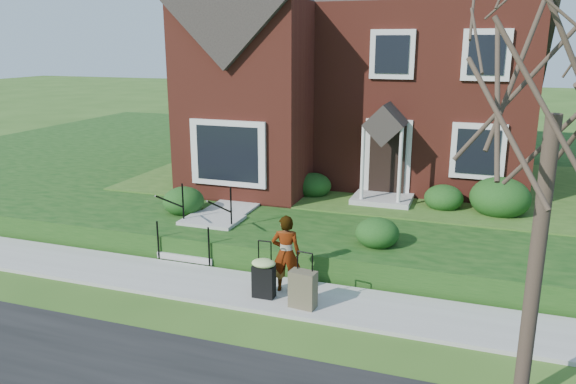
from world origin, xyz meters
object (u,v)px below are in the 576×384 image
at_px(suitcase_black, 264,276).
at_px(suitcase_olive, 303,289).
at_px(woman, 286,253).
at_px(front_steps, 204,232).
at_px(tree_verge, 558,82).

relative_size(suitcase_black, suitcase_olive, 1.06).
height_order(woman, suitcase_olive, woman).
height_order(front_steps, woman, woman).
xyz_separation_m(suitcase_olive, tree_verge, (3.75, -1.63, 4.01)).
relative_size(front_steps, suitcase_olive, 1.87).
distance_m(woman, suitcase_black, 0.63).
bearing_deg(suitcase_olive, woman, 139.55).
xyz_separation_m(front_steps, woman, (2.70, -1.65, 0.39)).
height_order(front_steps, tree_verge, tree_verge).
distance_m(front_steps, suitcase_black, 3.17).
xyz_separation_m(front_steps, tree_verge, (6.99, -3.87, 3.97)).
bearing_deg(front_steps, tree_verge, -28.95).
bearing_deg(tree_verge, suitcase_black, 158.74).
relative_size(woman, suitcase_black, 1.38).
relative_size(front_steps, suitcase_black, 1.76).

